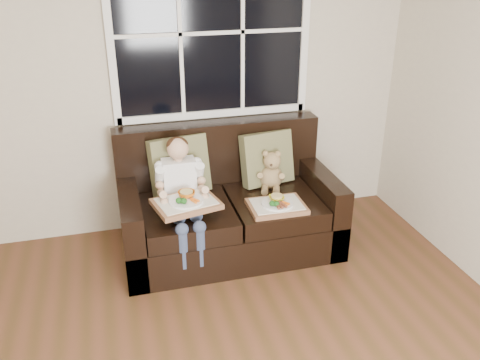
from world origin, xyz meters
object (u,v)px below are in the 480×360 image
object	(u,v)px
loveseat	(227,211)
child	(181,186)
teddy_bear	(272,173)
tray_right	(277,205)
tray_left	(186,202)

from	to	relation	value
loveseat	child	bearing A→B (deg)	-162.92
child	teddy_bear	world-z (taller)	child
tray_right	teddy_bear	bearing A→B (deg)	78.94
loveseat	tray_right	size ratio (longest dim) A/B	3.97
tray_left	tray_right	bearing A→B (deg)	-16.03
teddy_bear	tray_right	size ratio (longest dim) A/B	0.79
teddy_bear	child	bearing A→B (deg)	-148.69
teddy_bear	tray_left	size ratio (longest dim) A/B	0.66
child	tray_left	distance (m)	0.17
loveseat	child	xyz separation A→B (m)	(-0.38, -0.12, 0.32)
tray_right	child	bearing A→B (deg)	164.48
loveseat	tray_left	world-z (taller)	loveseat
loveseat	tray_left	size ratio (longest dim) A/B	3.29
tray_left	tray_right	size ratio (longest dim) A/B	1.21
loveseat	teddy_bear	xyz separation A→B (m)	(0.39, 0.04, 0.28)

